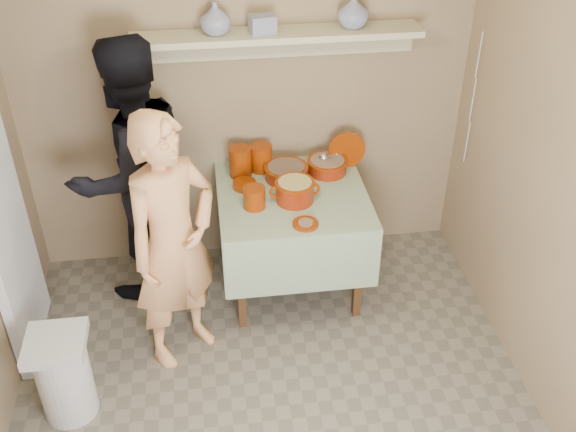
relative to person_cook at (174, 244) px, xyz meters
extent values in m
cube|color=silver|center=(-0.95, 0.20, 0.18)|extent=(0.06, 0.70, 2.00)
cylinder|color=#702102|center=(0.44, 0.81, 0.04)|extent=(0.15, 0.15, 0.20)
cylinder|color=#702102|center=(0.59, 0.86, 0.03)|extent=(0.15, 0.15, 0.18)
cylinder|color=#702102|center=(0.50, 0.40, 0.01)|extent=(0.14, 0.14, 0.14)
cylinder|color=#702102|center=(0.46, 0.64, -0.03)|extent=(0.15, 0.15, 0.05)
cylinder|color=#702102|center=(1.18, 0.83, 0.06)|extent=(0.26, 0.06, 0.26)
imported|color=navy|center=(1.18, 0.88, 1.00)|extent=(0.19, 0.19, 0.20)
imported|color=navy|center=(0.34, 0.88, 1.00)|extent=(0.25, 0.25, 0.20)
cube|color=navy|center=(0.62, 0.86, 0.96)|extent=(0.17, 0.14, 0.11)
imported|color=tan|center=(0.00, 0.00, 0.00)|extent=(0.71, 0.68, 1.64)
imported|color=black|center=(-0.25, 0.68, 0.09)|extent=(1.12, 1.08, 1.81)
cube|color=#8E7557|center=(0.51, 1.01, 0.48)|extent=(3.00, 0.02, 2.60)
cube|color=#4C2D16|center=(0.38, 0.15, -0.46)|extent=(0.05, 0.05, 0.71)
cube|color=#4C2D16|center=(1.14, 0.15, -0.46)|extent=(0.05, 0.05, 0.71)
cube|color=#4C2D16|center=(0.38, 0.91, -0.46)|extent=(0.05, 0.05, 0.71)
cube|color=#4C2D16|center=(1.14, 0.91, -0.46)|extent=(0.05, 0.05, 0.71)
cube|color=#4C2D16|center=(0.76, 0.53, -0.09)|extent=(0.90, 0.90, 0.04)
cube|color=#27591E|center=(0.76, 0.53, -0.06)|extent=(0.96, 0.96, 0.01)
cube|color=#27591E|center=(0.76, 0.05, -0.28)|extent=(0.96, 0.01, 0.44)
cube|color=#27591E|center=(0.76, 1.01, -0.28)|extent=(0.96, 0.01, 0.44)
cube|color=#27591E|center=(0.28, 0.53, -0.28)|extent=(0.01, 0.96, 0.44)
cube|color=#27591E|center=(1.24, 0.53, -0.28)|extent=(0.01, 0.96, 0.44)
cylinder|color=#691304|center=(0.74, 0.71, -0.01)|extent=(0.28, 0.28, 0.09)
cylinder|color=#702102|center=(0.74, 0.71, 0.03)|extent=(0.30, 0.30, 0.01)
cylinder|color=brown|center=(0.74, 0.71, 0.02)|extent=(0.25, 0.25, 0.05)
cylinder|color=#691304|center=(1.03, 0.76, -0.01)|extent=(0.26, 0.26, 0.09)
cylinder|color=#702102|center=(1.03, 0.76, 0.03)|extent=(0.28, 0.28, 0.01)
cylinder|color=#8C6B54|center=(1.03, 0.76, 0.02)|extent=(0.23, 0.23, 0.05)
cylinder|color=silver|center=(1.05, 0.66, 0.12)|extent=(0.01, 0.22, 0.16)
sphere|color=silver|center=(1.01, 0.78, 0.05)|extent=(0.07, 0.07, 0.07)
cylinder|color=#691304|center=(0.76, 0.44, 0.01)|extent=(0.24, 0.24, 0.14)
cylinder|color=#702102|center=(0.76, 0.44, 0.08)|extent=(0.25, 0.25, 0.01)
cylinder|color=tan|center=(0.76, 0.44, 0.06)|extent=(0.21, 0.21, 0.05)
torus|color=#702102|center=(0.64, 0.44, 0.02)|extent=(0.09, 0.02, 0.09)
torus|color=#702102|center=(0.88, 0.44, 0.02)|extent=(0.09, 0.02, 0.09)
cylinder|color=#702102|center=(0.79, 0.16, -0.05)|extent=(0.16, 0.16, 0.02)
cylinder|color=#8C6B54|center=(0.79, 0.16, -0.04)|extent=(0.09, 0.09, 0.01)
cube|color=#BCB48B|center=(0.71, 0.87, 0.88)|extent=(1.80, 0.25, 0.04)
cube|color=#BCB48B|center=(0.71, 0.99, 0.78)|extent=(1.80, 0.02, 0.18)
cylinder|color=silver|center=(-0.65, -0.41, -0.57)|extent=(0.30, 0.30, 0.50)
cube|color=silver|center=(-0.65, -0.41, -0.29)|extent=(0.32, 0.32, 0.06)
cylinder|color=silver|center=(1.98, 0.75, 0.73)|extent=(0.01, 0.01, 0.30)
cylinder|color=silver|center=(1.98, 0.73, 0.43)|extent=(0.01, 0.01, 0.30)
cylinder|color=silver|center=(1.98, 0.71, 0.13)|extent=(0.01, 0.01, 0.30)
camera|label=1|loc=(0.24, -3.12, 2.31)|focal=42.00mm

